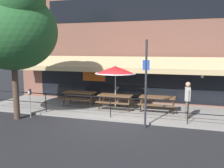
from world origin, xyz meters
TOP-DOWN VIEW (x-y plane):
  - ground_plane at (0.00, 0.00)m, footprint 120.00×120.00m
  - patio_deck at (0.00, 2.00)m, footprint 15.00×4.00m
  - restaurant_building at (0.00, 4.23)m, footprint 15.00×1.60m
  - patio_railing at (0.00, 0.30)m, footprint 13.84×0.04m
  - picnic_table_left at (-2.48, 2.25)m, footprint 1.80×1.42m
  - picnic_table_centre at (-0.27, 2.01)m, footprint 1.80×1.42m
  - picnic_table_right at (1.94, 2.15)m, footprint 1.80×1.42m
  - patio_umbrella_centre at (-0.27, 1.99)m, footprint 2.14×2.14m
  - pedestrian_walking at (3.42, 1.16)m, footprint 0.25×0.62m
  - parking_meter_near at (-3.76, -0.56)m, footprint 0.15×0.16m
  - street_sign_pole at (1.76, -0.45)m, footprint 0.28×0.09m
  - street_tree_curbside at (-4.15, -0.98)m, footprint 4.13×3.72m

SIDE VIEW (x-z plane):
  - ground_plane at x=0.00m, z-range 0.00..0.00m
  - patio_deck at x=0.00m, z-range 0.00..0.10m
  - picnic_table_left at x=-2.48m, z-range 0.33..1.08m
  - picnic_table_centre at x=-0.27m, z-range 0.33..1.08m
  - picnic_table_right at x=1.94m, z-range 0.33..1.08m
  - patio_railing at x=0.00m, z-range 0.32..1.28m
  - pedestrian_walking at x=3.42m, z-range 0.20..1.91m
  - parking_meter_near at x=-3.76m, z-range 0.44..1.86m
  - street_sign_pole at x=1.76m, z-range 0.06..3.72m
  - patio_umbrella_centre at x=-0.27m, z-range 0.99..3.37m
  - restaurant_building at x=0.00m, z-range -0.03..7.96m
  - street_tree_curbside at x=-4.15m, z-range 1.08..7.52m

